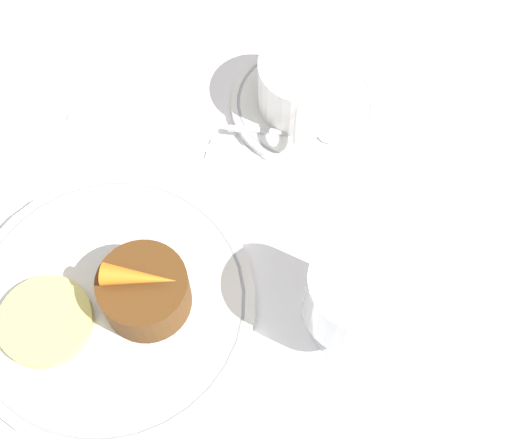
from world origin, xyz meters
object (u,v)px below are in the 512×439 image
wine_glass (355,297)px  fork (185,143)px  coffee_cup (303,83)px  dessert_cake (145,292)px  dinner_plate (111,304)px

wine_glass → fork: wine_glass is taller
coffee_cup → wine_glass: 0.22m
dessert_cake → coffee_cup: bearing=153.7°
dinner_plate → wine_glass: 0.20m
coffee_cup → wine_glass: (0.21, 0.06, 0.03)m
dinner_plate → fork: bearing=168.2°
fork → dinner_plate: bearing=-11.8°
dinner_plate → fork: (-0.17, 0.03, -0.01)m
coffee_cup → dessert_cake: (0.22, -0.11, -0.00)m
wine_glass → dessert_cake: wine_glass is taller
coffee_cup → dessert_cake: size_ratio=1.53×
dinner_plate → dessert_cake: size_ratio=3.34×
dinner_plate → dessert_cake: bearing=96.5°
dinner_plate → wine_glass: wine_glass is taller
fork → wine_glass: bearing=45.0°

